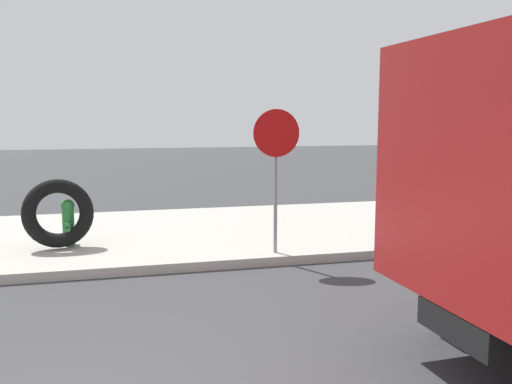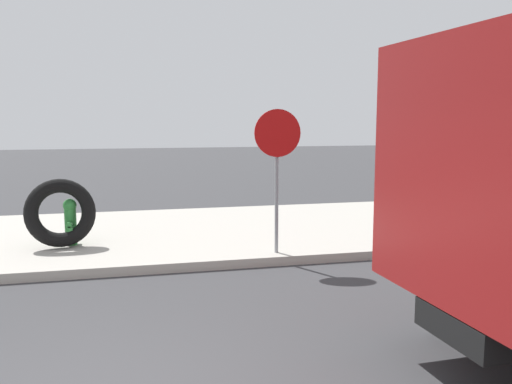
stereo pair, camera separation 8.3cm
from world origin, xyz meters
name	(u,v)px [view 2 (the right image)]	position (x,y,z in m)	size (l,w,h in m)	color
sidewalk_curb	(107,237)	(0.00, 6.50, 0.07)	(36.00, 5.00, 0.15)	#ADA89E
fire_hydrant	(70,220)	(-0.57, 5.66, 0.58)	(0.23, 0.52, 0.81)	#2D8438
loose_tire	(60,213)	(-0.71, 5.52, 0.74)	(1.17, 1.17, 0.24)	black
stop_sign	(277,154)	(2.76, 4.28, 1.77)	(0.76, 0.08, 2.33)	gray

